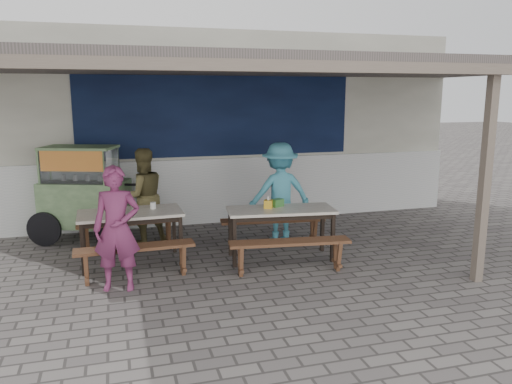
{
  "coord_description": "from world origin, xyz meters",
  "views": [
    {
      "loc": [
        -2.07,
        -5.98,
        2.37
      ],
      "look_at": [
        -0.09,
        0.9,
        0.96
      ],
      "focal_mm": 35.0,
      "sensor_mm": 36.0,
      "label": 1
    }
  ],
  "objects_px": {
    "bench_left_street": "(135,254)",
    "patron_street_side": "(117,229)",
    "patron_wall_side": "(143,196)",
    "patron_right_table": "(280,192)",
    "bench_left_wall": "(128,228)",
    "table_left": "(130,217)",
    "bench_right_wall": "(273,225)",
    "condiment_jar": "(153,205)",
    "bench_right_street": "(290,248)",
    "vendor_cart": "(84,190)",
    "donation_box": "(277,203)",
    "condiment_bowl": "(114,211)",
    "table_right": "(281,214)",
    "tissue_box": "(268,204)"
  },
  "relations": [
    {
      "from": "vendor_cart",
      "to": "patron_wall_side",
      "type": "bearing_deg",
      "value": -2.13
    },
    {
      "from": "bench_left_street",
      "to": "patron_street_side",
      "type": "relative_size",
      "value": 0.99
    },
    {
      "from": "patron_street_side",
      "to": "condiment_jar",
      "type": "xyz_separation_m",
      "value": [
        0.52,
        1.06,
        0.03
      ]
    },
    {
      "from": "table_right",
      "to": "tissue_box",
      "type": "relative_size",
      "value": 13.54
    },
    {
      "from": "bench_left_street",
      "to": "patron_right_table",
      "type": "bearing_deg",
      "value": 24.06
    },
    {
      "from": "bench_right_street",
      "to": "patron_street_side",
      "type": "bearing_deg",
      "value": -174.43
    },
    {
      "from": "bench_left_street",
      "to": "patron_street_side",
      "type": "distance_m",
      "value": 0.55
    },
    {
      "from": "bench_right_street",
      "to": "patron_wall_side",
      "type": "distance_m",
      "value": 2.7
    },
    {
      "from": "bench_left_street",
      "to": "patron_street_side",
      "type": "bearing_deg",
      "value": -129.9
    },
    {
      "from": "bench_left_street",
      "to": "tissue_box",
      "type": "distance_m",
      "value": 1.99
    },
    {
      "from": "bench_right_street",
      "to": "patron_street_side",
      "type": "relative_size",
      "value": 1.07
    },
    {
      "from": "bench_right_wall",
      "to": "bench_right_street",
      "type": "bearing_deg",
      "value": -90.0
    },
    {
      "from": "bench_right_wall",
      "to": "tissue_box",
      "type": "distance_m",
      "value": 0.73
    },
    {
      "from": "bench_left_wall",
      "to": "vendor_cart",
      "type": "relative_size",
      "value": 0.77
    },
    {
      "from": "vendor_cart",
      "to": "donation_box",
      "type": "bearing_deg",
      "value": -10.52
    },
    {
      "from": "patron_wall_side",
      "to": "condiment_bowl",
      "type": "xyz_separation_m",
      "value": [
        -0.46,
        -0.97,
        0.01
      ]
    },
    {
      "from": "table_left",
      "to": "bench_left_street",
      "type": "height_order",
      "value": "table_left"
    },
    {
      "from": "bench_left_wall",
      "to": "tissue_box",
      "type": "bearing_deg",
      "value": -28.74
    },
    {
      "from": "donation_box",
      "to": "table_left",
      "type": "bearing_deg",
      "value": 172.96
    },
    {
      "from": "bench_right_wall",
      "to": "condiment_bowl",
      "type": "bearing_deg",
      "value": -168.87
    },
    {
      "from": "bench_left_wall",
      "to": "table_right",
      "type": "distance_m",
      "value": 2.39
    },
    {
      "from": "bench_right_wall",
      "to": "condiment_jar",
      "type": "distance_m",
      "value": 1.89
    },
    {
      "from": "vendor_cart",
      "to": "patron_street_side",
      "type": "relative_size",
      "value": 1.29
    },
    {
      "from": "patron_right_table",
      "to": "bench_right_street",
      "type": "bearing_deg",
      "value": 77.5
    },
    {
      "from": "patron_right_table",
      "to": "tissue_box",
      "type": "relative_size",
      "value": 13.68
    },
    {
      "from": "patron_wall_side",
      "to": "donation_box",
      "type": "xyz_separation_m",
      "value": [
        1.85,
        -1.25,
        0.04
      ]
    },
    {
      "from": "patron_right_table",
      "to": "patron_wall_side",
      "type": "bearing_deg",
      "value": -12.83
    },
    {
      "from": "condiment_bowl",
      "to": "bench_right_wall",
      "type": "bearing_deg",
      "value": 4.15
    },
    {
      "from": "table_left",
      "to": "donation_box",
      "type": "xyz_separation_m",
      "value": [
        2.08,
        -0.26,
        0.13
      ]
    },
    {
      "from": "table_right",
      "to": "vendor_cart",
      "type": "bearing_deg",
      "value": 154.49
    },
    {
      "from": "bench_left_wall",
      "to": "table_left",
      "type": "bearing_deg",
      "value": -90.0
    },
    {
      "from": "condiment_jar",
      "to": "donation_box",
      "type": "bearing_deg",
      "value": -12.1
    },
    {
      "from": "patron_street_side",
      "to": "table_right",
      "type": "bearing_deg",
      "value": 23.84
    },
    {
      "from": "vendor_cart",
      "to": "bench_right_street",
      "type": "bearing_deg",
      "value": -21.33
    },
    {
      "from": "table_right",
      "to": "bench_right_wall",
      "type": "distance_m",
      "value": 0.68
    },
    {
      "from": "bench_right_street",
      "to": "tissue_box",
      "type": "bearing_deg",
      "value": 104.55
    },
    {
      "from": "patron_wall_side",
      "to": "patron_right_table",
      "type": "relative_size",
      "value": 0.95
    },
    {
      "from": "table_left",
      "to": "bench_left_street",
      "type": "xyz_separation_m",
      "value": [
        0.02,
        -0.67,
        -0.33
      ]
    },
    {
      "from": "table_right",
      "to": "bench_right_street",
      "type": "distance_m",
      "value": 0.68
    },
    {
      "from": "table_right",
      "to": "donation_box",
      "type": "xyz_separation_m",
      "value": [
        -0.01,
        0.14,
        0.14
      ]
    },
    {
      "from": "donation_box",
      "to": "condiment_bowl",
      "type": "relative_size",
      "value": 0.86
    },
    {
      "from": "patron_street_side",
      "to": "tissue_box",
      "type": "xyz_separation_m",
      "value": [
        2.12,
        0.63,
        0.04
      ]
    },
    {
      "from": "table_right",
      "to": "patron_street_side",
      "type": "xyz_separation_m",
      "value": [
        -2.28,
        -0.54,
        0.1
      ]
    },
    {
      "from": "patron_street_side",
      "to": "bench_right_wall",
      "type": "bearing_deg",
      "value": 36.27
    },
    {
      "from": "bench_right_wall",
      "to": "donation_box",
      "type": "distance_m",
      "value": 0.65
    },
    {
      "from": "bench_left_street",
      "to": "patron_wall_side",
      "type": "xyz_separation_m",
      "value": [
        0.21,
        1.66,
        0.43
      ]
    },
    {
      "from": "bench_left_street",
      "to": "condiment_bowl",
      "type": "distance_m",
      "value": 0.85
    },
    {
      "from": "table_right",
      "to": "condiment_jar",
      "type": "distance_m",
      "value": 1.84
    },
    {
      "from": "patron_wall_side",
      "to": "patron_right_table",
      "type": "height_order",
      "value": "patron_right_table"
    },
    {
      "from": "bench_right_wall",
      "to": "patron_street_side",
      "type": "bearing_deg",
      "value": -147.25
    }
  ]
}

